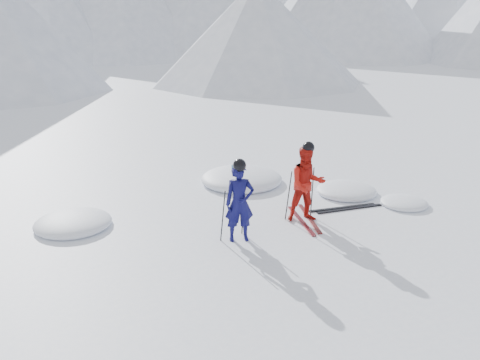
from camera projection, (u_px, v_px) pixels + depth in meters
ground at (328, 216)px, 11.51m from camera, size 160.00×160.00×0.00m
skier_blue at (240, 203)px, 10.07m from camera, size 0.69×0.58×1.60m
skier_red at (307, 184)px, 11.03m from camera, size 1.01×0.91×1.69m
pole_blue_left at (223, 216)px, 10.11m from camera, size 0.11×0.08×1.06m
pole_blue_right at (243, 209)px, 10.48m from camera, size 0.11×0.07×1.06m
pole_red_left at (288, 196)px, 11.16m from camera, size 0.11×0.09×1.12m
pole_red_right at (312, 192)px, 11.40m from camera, size 0.11×0.08×1.12m
ski_worn_left at (301, 221)px, 11.23m from camera, size 0.70×1.62×0.03m
ski_worn_right at (309, 218)px, 11.36m from camera, size 0.81×1.58×0.03m
ski_loose_a at (342, 208)px, 11.97m from camera, size 1.66×0.57×0.03m
ski_loose_b at (350, 209)px, 11.91m from camera, size 1.67×0.51×0.03m
snow_lumps at (239, 194)px, 12.92m from camera, size 8.40×5.23×0.49m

